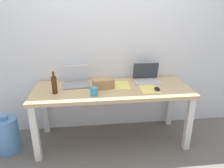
% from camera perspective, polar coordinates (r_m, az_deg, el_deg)
% --- Properties ---
extents(ground_plane, '(8.00, 8.00, 0.00)m').
position_cam_1_polar(ground_plane, '(2.88, -0.00, -14.62)').
color(ground_plane, slate).
extents(back_wall, '(5.20, 0.08, 2.60)m').
position_cam_1_polar(back_wall, '(2.79, -1.02, 13.13)').
color(back_wall, white).
rests_on(back_wall, ground).
extents(desk, '(1.87, 0.71, 0.73)m').
position_cam_1_polar(desk, '(2.57, -0.00, -3.00)').
color(desk, tan).
rests_on(desk, ground).
extents(laptop_left, '(0.35, 0.29, 0.23)m').
position_cam_1_polar(laptop_left, '(2.66, -9.62, 0.81)').
color(laptop_left, gray).
rests_on(laptop_left, desk).
extents(laptop_right, '(0.33, 0.23, 0.24)m').
position_cam_1_polar(laptop_right, '(2.76, 9.31, 1.70)').
color(laptop_right, silver).
rests_on(laptop_right, desk).
extents(beer_bottle, '(0.06, 0.06, 0.27)m').
position_cam_1_polar(beer_bottle, '(2.43, -15.29, -0.13)').
color(beer_bottle, '#47280F').
rests_on(beer_bottle, desk).
extents(computer_mouse, '(0.07, 0.10, 0.03)m').
position_cam_1_polar(computer_mouse, '(2.52, 12.07, -1.28)').
color(computer_mouse, black).
rests_on(computer_mouse, desk).
extents(cardboard_box, '(0.26, 0.18, 0.11)m').
position_cam_1_polar(cardboard_box, '(2.51, -2.38, 0.11)').
color(cardboard_box, tan).
rests_on(cardboard_box, desk).
extents(coffee_mug, '(0.08, 0.08, 0.09)m').
position_cam_1_polar(coffee_mug, '(2.32, -4.86, -2.00)').
color(coffee_mug, '#338CC6').
rests_on(coffee_mug, desk).
extents(paper_sheet_near_back, '(0.23, 0.31, 0.00)m').
position_cam_1_polar(paper_sheet_near_back, '(2.62, 2.45, -0.30)').
color(paper_sheet_near_back, '#F4E06B').
rests_on(paper_sheet_near_back, desk).
extents(paper_sheet_front_right, '(0.21, 0.30, 0.00)m').
position_cam_1_polar(paper_sheet_front_right, '(2.55, 10.01, -1.24)').
color(paper_sheet_front_right, '#F4E06B').
rests_on(paper_sheet_front_right, desk).
extents(water_cooler_jug, '(0.28, 0.28, 0.48)m').
position_cam_1_polar(water_cooler_jug, '(2.86, -26.44, -12.13)').
color(water_cooler_jug, '#598CC6').
rests_on(water_cooler_jug, ground).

